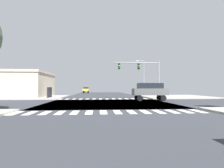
{
  "coord_description": "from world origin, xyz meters",
  "views": [
    {
      "loc": [
        -1.13,
        -19.91,
        1.75
      ],
      "look_at": [
        1.35,
        11.72,
        2.37
      ],
      "focal_mm": 28.52,
      "sensor_mm": 36.0,
      "label": 1
    }
  ],
  "objects_px": {
    "suv_leading_1": "(150,90)",
    "sedan_outer_3": "(86,89)",
    "traffic_signal_mast": "(141,70)",
    "street_lamp": "(143,74)",
    "bank_building": "(13,84)"
  },
  "relations": [
    {
      "from": "traffic_signal_mast",
      "to": "street_lamp",
      "type": "xyz_separation_m",
      "value": [
        2.31,
        8.06,
        -0.09
      ]
    },
    {
      "from": "suv_leading_1",
      "to": "traffic_signal_mast",
      "type": "bearing_deg",
      "value": -176.47
    },
    {
      "from": "suv_leading_1",
      "to": "sedan_outer_3",
      "type": "xyz_separation_m",
      "value": [
        -10.82,
        34.08,
        -0.28
      ]
    },
    {
      "from": "suv_leading_1",
      "to": "bank_building",
      "type": "bearing_deg",
      "value": -114.99
    },
    {
      "from": "street_lamp",
      "to": "sedan_outer_3",
      "type": "bearing_deg",
      "value": 120.36
    },
    {
      "from": "street_lamp",
      "to": "traffic_signal_mast",
      "type": "bearing_deg",
      "value": -106.01
    },
    {
      "from": "suv_leading_1",
      "to": "sedan_outer_3",
      "type": "height_order",
      "value": "suv_leading_1"
    },
    {
      "from": "traffic_signal_mast",
      "to": "suv_leading_1",
      "type": "distance_m",
      "value": 5.08
    },
    {
      "from": "street_lamp",
      "to": "bank_building",
      "type": "xyz_separation_m",
      "value": [
        -24.63,
        -1.56,
        -2.1
      ]
    },
    {
      "from": "traffic_signal_mast",
      "to": "suv_leading_1",
      "type": "height_order",
      "value": "traffic_signal_mast"
    },
    {
      "from": "traffic_signal_mast",
      "to": "sedan_outer_3",
      "type": "height_order",
      "value": "traffic_signal_mast"
    },
    {
      "from": "bank_building",
      "to": "suv_leading_1",
      "type": "distance_m",
      "value": 24.91
    },
    {
      "from": "sedan_outer_3",
      "to": "street_lamp",
      "type": "bearing_deg",
      "value": 120.36
    },
    {
      "from": "bank_building",
      "to": "sedan_outer_3",
      "type": "height_order",
      "value": "bank_building"
    },
    {
      "from": "traffic_signal_mast",
      "to": "suv_leading_1",
      "type": "xyz_separation_m",
      "value": [
        0.25,
        -4.02,
        -3.1
      ]
    }
  ]
}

